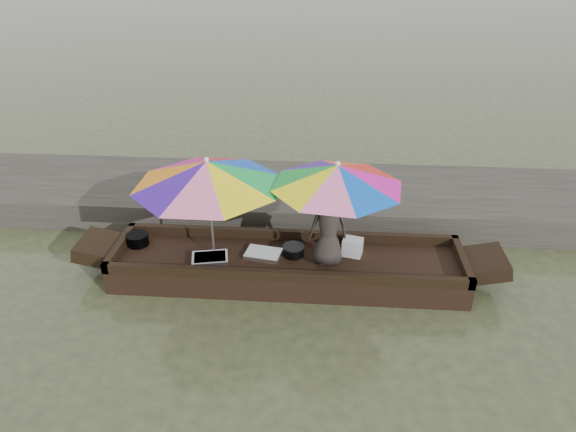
# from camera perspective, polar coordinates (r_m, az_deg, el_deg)

# --- Properties ---
(water) EXTENTS (80.00, 80.00, 0.00)m
(water) POSITION_cam_1_polar(r_m,az_deg,el_deg) (7.74, -0.06, -6.86)
(water) COLOR #343C26
(water) RESTS_ON ground
(dock) EXTENTS (22.00, 2.20, 0.50)m
(dock) POSITION_cam_1_polar(r_m,az_deg,el_deg) (9.50, 0.94, 2.12)
(dock) COLOR #2D2B26
(dock) RESTS_ON ground
(boat_hull) EXTENTS (5.12, 1.20, 0.35)m
(boat_hull) POSITION_cam_1_polar(r_m,az_deg,el_deg) (7.64, -0.06, -5.79)
(boat_hull) COLOR black
(boat_hull) RESTS_ON water
(cooking_pot) EXTENTS (0.33, 0.33, 0.17)m
(cooking_pot) POSITION_cam_1_polar(r_m,az_deg,el_deg) (8.15, -16.36, -2.51)
(cooking_pot) COLOR black
(cooking_pot) RESTS_ON boat_hull
(tray_crayfish) EXTENTS (0.57, 0.45, 0.09)m
(tray_crayfish) POSITION_cam_1_polar(r_m,az_deg,el_deg) (7.53, -8.66, -4.75)
(tray_crayfish) COLOR silver
(tray_crayfish) RESTS_ON boat_hull
(tray_scallop) EXTENTS (0.57, 0.44, 0.06)m
(tray_scallop) POSITION_cam_1_polar(r_m,az_deg,el_deg) (7.59, -2.77, -4.22)
(tray_scallop) COLOR silver
(tray_scallop) RESTS_ON boat_hull
(charcoal_grill) EXTENTS (0.30, 0.30, 0.14)m
(charcoal_grill) POSITION_cam_1_polar(r_m,az_deg,el_deg) (7.57, 0.61, -3.91)
(charcoal_grill) COLOR black
(charcoal_grill) RESTS_ON boat_hull
(supply_bag) EXTENTS (0.33, 0.28, 0.26)m
(supply_bag) POSITION_cam_1_polar(r_m,az_deg,el_deg) (7.62, 7.18, -3.43)
(supply_bag) COLOR silver
(supply_bag) RESTS_ON boat_hull
(vendor) EXTENTS (0.60, 0.44, 1.13)m
(vendor) POSITION_cam_1_polar(r_m,az_deg,el_deg) (7.19, 4.52, -1.36)
(vendor) COLOR #2B2523
(vendor) RESTS_ON boat_hull
(umbrella_bow) EXTENTS (2.75, 2.75, 1.55)m
(umbrella_bow) POSITION_cam_1_polar(r_m,az_deg,el_deg) (7.30, -8.62, 0.79)
(umbrella_bow) COLOR blue
(umbrella_bow) RESTS_ON boat_hull
(umbrella_stern) EXTENTS (2.23, 2.23, 1.55)m
(umbrella_stern) POSITION_cam_1_polar(r_m,az_deg,el_deg) (7.13, 5.30, 0.30)
(umbrella_stern) COLOR red
(umbrella_stern) RESTS_ON boat_hull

